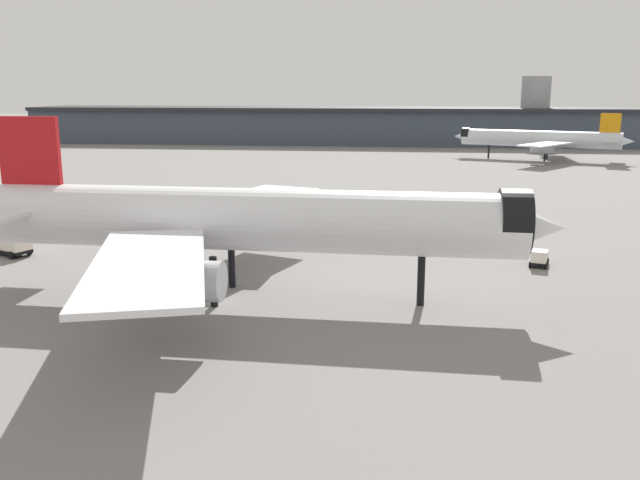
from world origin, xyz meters
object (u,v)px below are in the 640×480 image
airliner_near_gate (245,221)px  traffic_cone_near_nose (456,243)px  airliner_far_taxiway (540,139)px  service_truck_front (8,241)px  baggage_tug_wing (539,257)px

airliner_near_gate → traffic_cone_near_nose: (21.15, 22.67, -6.83)m
airliner_far_taxiway → traffic_cone_near_nose: 110.64m
service_truck_front → baggage_tug_wing: bearing=26.3°
service_truck_front → airliner_far_taxiway: bearing=79.1°
airliner_near_gate → airliner_far_taxiway: size_ratio=1.23×
service_truck_front → baggage_tug_wing: service_truck_front is taller
airliner_near_gate → airliner_far_taxiway: bearing=69.7°
airliner_far_taxiway → airliner_near_gate: bearing=87.0°
airliner_far_taxiway → baggage_tug_wing: 116.75m
airliner_near_gate → baggage_tug_wing: bearing=28.1°
airliner_near_gate → airliner_far_taxiway: 138.99m
traffic_cone_near_nose → airliner_far_taxiway: bearing=73.3°
airliner_near_gate → service_truck_front: (-30.74, 13.00, -5.61)m
service_truck_front → baggage_tug_wing: 59.98m
airliner_far_taxiway → traffic_cone_near_nose: size_ratio=60.46×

